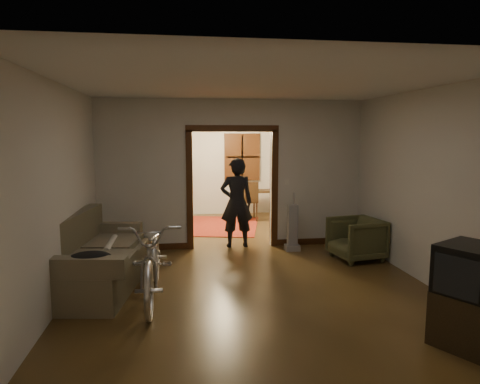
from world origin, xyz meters
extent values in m
cube|color=#392812|center=(0.00, 0.00, 0.00)|extent=(5.00, 8.50, 0.01)
cube|color=white|center=(0.00, 0.00, 2.80)|extent=(5.00, 8.50, 0.01)
cube|color=beige|center=(0.00, 4.25, 1.40)|extent=(5.00, 0.02, 2.80)
cube|color=beige|center=(-2.50, 0.00, 1.40)|extent=(0.02, 8.50, 2.80)
cube|color=beige|center=(2.50, 0.00, 1.40)|extent=(0.02, 8.50, 2.80)
cube|color=beige|center=(0.00, 0.75, 1.40)|extent=(5.00, 0.14, 2.80)
cube|color=#391E0D|center=(0.00, 0.75, 1.10)|extent=(1.74, 0.20, 2.32)
cube|color=black|center=(0.70, 4.21, 1.55)|extent=(0.98, 0.06, 1.28)
sphere|color=#FFE0A5|center=(0.00, 2.50, 2.35)|extent=(0.24, 0.24, 0.24)
cube|color=silver|center=(1.05, 0.68, 1.25)|extent=(0.08, 0.01, 0.12)
cube|color=brown|center=(-2.12, -1.17, 0.51)|extent=(1.31, 2.34, 1.02)
cylinder|color=beige|center=(-2.02, -0.87, 0.53)|extent=(0.11, 0.84, 0.11)
ellipsoid|color=black|center=(-2.07, -2.08, 0.68)|extent=(0.50, 0.37, 0.14)
imported|color=silver|center=(-1.35, -1.73, 0.54)|extent=(0.72, 2.07, 1.09)
imported|color=#434527|center=(2.01, -0.42, 0.36)|extent=(0.92, 0.90, 0.73)
cube|color=black|center=(1.89, -3.49, 0.28)|extent=(0.81, 0.79, 0.56)
cube|color=black|center=(1.89, -3.49, 0.79)|extent=(0.80, 0.77, 0.53)
cube|color=gray|center=(1.07, 0.30, 0.43)|extent=(0.29, 0.25, 0.87)
imported|color=black|center=(0.08, 0.73, 0.86)|extent=(0.63, 0.42, 1.71)
cube|color=maroon|center=(-0.05, 2.62, 0.01)|extent=(2.16, 2.57, 0.02)
cube|color=black|center=(-1.29, 3.91, 0.80)|extent=(0.86, 0.57, 1.61)
sphere|color=#1E5972|center=(-1.29, 3.91, 1.94)|extent=(0.28, 0.28, 0.28)
cube|color=black|center=(1.18, 3.70, 0.34)|extent=(1.04, 0.77, 0.69)
cube|color=black|center=(0.70, 3.20, 0.50)|extent=(0.48, 0.48, 0.99)
camera|label=1|loc=(-0.99, -7.26, 2.14)|focal=32.00mm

